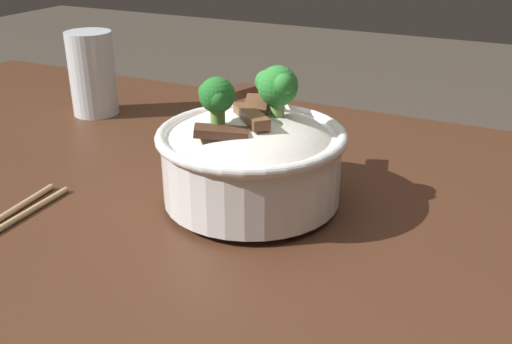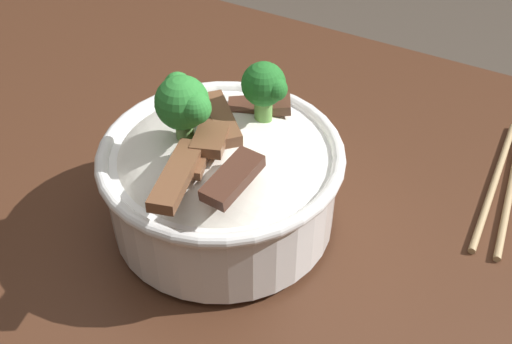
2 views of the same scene
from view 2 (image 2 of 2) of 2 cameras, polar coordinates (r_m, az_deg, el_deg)
The scene contains 2 objects.
rice_bowl at distance 0.54m, azimuth -3.21°, elevation -0.07°, with size 0.21×0.22×0.16m.
chopsticks_pair at distance 0.67m, azimuth 21.67°, elevation -1.06°, with size 0.04×0.21×0.01m.
Camera 2 is at (0.10, -0.34, 1.19)m, focal length 43.65 mm.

